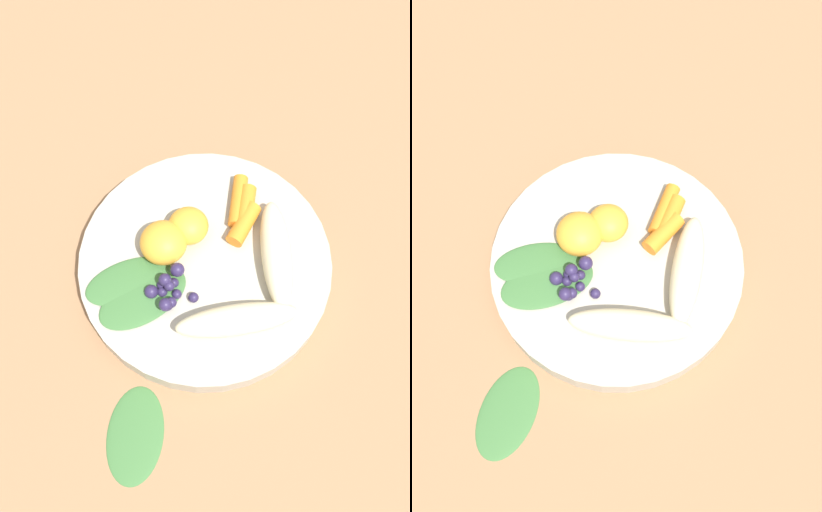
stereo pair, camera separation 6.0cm
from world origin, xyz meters
The scene contains 14 objects.
ground_plane centered at (0.00, 0.00, 0.00)m, with size 2.40×2.40×0.00m, color #99704C.
bowl centered at (0.00, 0.00, 0.02)m, with size 0.27×0.27×0.03m, color #B2AD9E.
banana_peeled_left centered at (0.02, -0.07, 0.05)m, with size 0.12×0.03×0.03m, color beige.
banana_peeled_right centered at (-0.06, -0.05, 0.05)m, with size 0.12×0.03×0.03m, color beige.
orange_segment_near centered at (0.00, 0.04, 0.05)m, with size 0.05×0.05×0.04m, color #F4A833.
orange_segment_far centered at (0.03, 0.03, 0.05)m, with size 0.04×0.04×0.03m, color #F4A833.
carrot_front centered at (0.05, -0.03, 0.04)m, with size 0.02×0.02×0.05m, color orange.
carrot_mid_left centered at (0.07, -0.03, 0.04)m, with size 0.02×0.02×0.05m, color orange.
carrot_mid_right centered at (0.07, -0.02, 0.04)m, with size 0.02×0.02×0.06m, color orange.
blueberry_pile centered at (-0.05, 0.03, 0.04)m, with size 0.05×0.05×0.03m.
coconut_shred_patch centered at (-0.05, 0.05, 0.03)m, with size 0.05×0.05×0.00m, color white.
kale_leaf_left centered at (-0.04, 0.07, 0.03)m, with size 0.09×0.05×0.01m, color #3D7038.
kale_leaf_right centered at (-0.06, 0.05, 0.03)m, with size 0.10×0.05×0.01m, color #3D7038.
kale_leaf_stray centered at (-0.19, 0.02, 0.00)m, with size 0.10×0.06×0.01m, color #3D7038.
Camera 2 is at (-0.22, -0.12, 0.59)m, focal length 40.78 mm.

